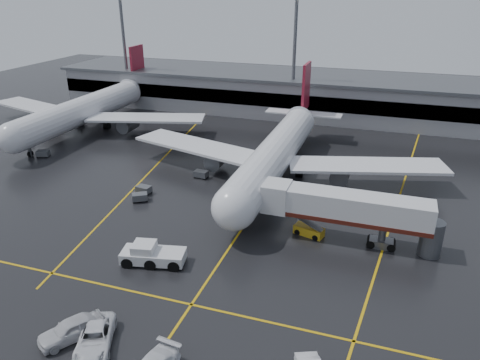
% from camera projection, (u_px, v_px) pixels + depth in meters
% --- Properties ---
extents(ground, '(220.00, 220.00, 0.00)m').
position_uv_depth(ground, '(259.00, 204.00, 60.95)').
color(ground, black).
rests_on(ground, ground).
extents(apron_line_centre, '(0.25, 90.00, 0.02)m').
position_uv_depth(apron_line_centre, '(259.00, 204.00, 60.95)').
color(apron_line_centre, gold).
rests_on(apron_line_centre, ground).
extents(apron_line_stop, '(60.00, 0.25, 0.02)m').
position_uv_depth(apron_line_stop, '(191.00, 305.00, 41.82)').
color(apron_line_stop, gold).
rests_on(apron_line_stop, ground).
extents(apron_line_left, '(9.99, 69.35, 0.02)m').
position_uv_depth(apron_line_left, '(160.00, 161.00, 75.49)').
color(apron_line_left, gold).
rests_on(apron_line_left, ground).
extents(apron_line_right, '(7.57, 69.64, 0.02)m').
position_uv_depth(apron_line_right, '(401.00, 192.00, 64.38)').
color(apron_line_right, gold).
rests_on(apron_line_right, ground).
extents(terminal, '(122.00, 19.00, 8.60)m').
position_uv_depth(terminal, '(320.00, 95.00, 100.92)').
color(terminal, gray).
rests_on(terminal, ground).
extents(light_mast_left, '(3.00, 1.20, 25.45)m').
position_uv_depth(light_mast_left, '(124.00, 43.00, 104.86)').
color(light_mast_left, '#595B60').
rests_on(light_mast_left, ground).
extents(light_mast_mid, '(3.00, 1.20, 25.45)m').
position_uv_depth(light_mast_mid, '(295.00, 50.00, 93.18)').
color(light_mast_mid, '#595B60').
rests_on(light_mast_mid, ground).
extents(main_airliner, '(48.80, 45.60, 14.10)m').
position_uv_depth(main_airliner, '(278.00, 151.00, 67.71)').
color(main_airliner, silver).
rests_on(main_airliner, ground).
extents(second_airliner, '(48.80, 45.60, 14.10)m').
position_uv_depth(second_airliner, '(87.00, 109.00, 90.42)').
color(second_airliner, silver).
rests_on(second_airliner, ground).
extents(jet_bridge, '(19.90, 3.40, 6.05)m').
position_uv_depth(jet_bridge, '(346.00, 210.00, 50.70)').
color(jet_bridge, silver).
rests_on(jet_bridge, ground).
extents(pushback_tractor, '(7.04, 4.06, 2.37)m').
position_uv_depth(pushback_tractor, '(152.00, 255.00, 47.74)').
color(pushback_tractor, silver).
rests_on(pushback_tractor, ground).
extents(belt_loader, '(3.72, 2.38, 2.19)m').
position_uv_depth(belt_loader, '(309.00, 231.00, 53.23)').
color(belt_loader, gold).
rests_on(belt_loader, ground).
extents(service_van_a, '(4.82, 6.41, 1.62)m').
position_uv_depth(service_van_a, '(95.00, 338.00, 36.79)').
color(service_van_a, white).
rests_on(service_van_a, ground).
extents(service_van_d, '(4.78, 5.64, 1.82)m').
position_uv_depth(service_van_d, '(71.00, 329.00, 37.57)').
color(service_van_d, silver).
rests_on(service_van_d, ground).
extents(baggage_cart_a, '(2.38, 2.16, 1.12)m').
position_uv_depth(baggage_cart_a, '(140.00, 197.00, 61.42)').
color(baggage_cart_a, '#595B60').
rests_on(baggage_cart_a, ground).
extents(baggage_cart_b, '(2.15, 1.54, 1.12)m').
position_uv_depth(baggage_cart_b, '(144.00, 189.00, 63.69)').
color(baggage_cart_b, '#595B60').
rests_on(baggage_cart_b, ground).
extents(baggage_cart_c, '(2.09, 1.45, 1.12)m').
position_uv_depth(baggage_cart_c, '(201.00, 174.00, 68.81)').
color(baggage_cart_c, '#595B60').
rests_on(baggage_cart_c, ground).
extents(baggage_cart_d, '(2.35, 1.98, 1.12)m').
position_uv_depth(baggage_cart_d, '(27.00, 140.00, 83.74)').
color(baggage_cart_d, '#595B60').
rests_on(baggage_cart_d, ground).
extents(baggage_cart_e, '(2.31, 1.86, 1.12)m').
position_uv_depth(baggage_cart_e, '(43.00, 153.00, 77.11)').
color(baggage_cart_e, '#595B60').
rests_on(baggage_cart_e, ground).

